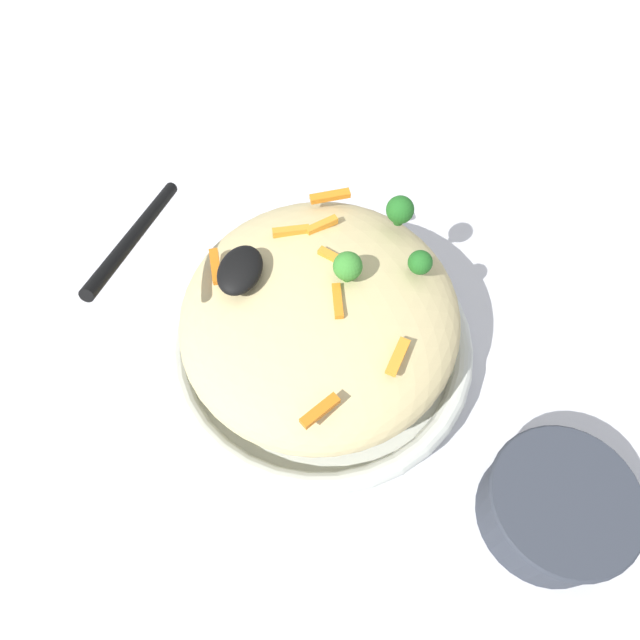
% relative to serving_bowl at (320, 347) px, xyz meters
% --- Properties ---
extents(ground_plane, '(2.40, 2.40, 0.00)m').
position_rel_serving_bowl_xyz_m(ground_plane, '(0.00, 0.00, -0.03)').
color(ground_plane, silver).
extents(serving_bowl, '(0.32, 0.32, 0.05)m').
position_rel_serving_bowl_xyz_m(serving_bowl, '(0.00, 0.00, 0.00)').
color(serving_bowl, silver).
rests_on(serving_bowl, ground_plane).
extents(pasta_mound, '(0.28, 0.27, 0.10)m').
position_rel_serving_bowl_xyz_m(pasta_mound, '(0.00, 0.00, 0.07)').
color(pasta_mound, '#DBC689').
rests_on(pasta_mound, serving_bowl).
extents(carrot_piece_0, '(0.04, 0.02, 0.01)m').
position_rel_serving_bowl_xyz_m(carrot_piece_0, '(-0.05, -0.08, 0.11)').
color(carrot_piece_0, orange).
rests_on(carrot_piece_0, pasta_mound).
extents(carrot_piece_1, '(0.01, 0.03, 0.01)m').
position_rel_serving_bowl_xyz_m(carrot_piece_1, '(0.04, 0.00, 0.12)').
color(carrot_piece_1, orange).
rests_on(carrot_piece_1, pasta_mound).
extents(carrot_piece_2, '(0.03, 0.03, 0.01)m').
position_rel_serving_bowl_xyz_m(carrot_piece_2, '(0.07, 0.02, 0.11)').
color(carrot_piece_2, orange).
rests_on(carrot_piece_2, pasta_mound).
extents(carrot_piece_3, '(0.04, 0.03, 0.01)m').
position_rel_serving_bowl_xyz_m(carrot_piece_3, '(-0.11, -0.03, 0.11)').
color(carrot_piece_3, orange).
rests_on(carrot_piece_3, pasta_mound).
extents(carrot_piece_4, '(0.04, 0.02, 0.01)m').
position_rel_serving_bowl_xyz_m(carrot_piece_4, '(-0.01, -0.02, 0.12)').
color(carrot_piece_4, orange).
rests_on(carrot_piece_4, pasta_mound).
extents(carrot_piece_5, '(0.02, 0.04, 0.01)m').
position_rel_serving_bowl_xyz_m(carrot_piece_5, '(0.06, 0.05, 0.11)').
color(carrot_piece_5, orange).
rests_on(carrot_piece_5, pasta_mound).
extents(carrot_piece_6, '(0.03, 0.04, 0.01)m').
position_rel_serving_bowl_xyz_m(carrot_piece_6, '(0.11, 0.02, 0.11)').
color(carrot_piece_6, orange).
rests_on(carrot_piece_6, pasta_mound).
extents(carrot_piece_7, '(0.04, 0.02, 0.01)m').
position_rel_serving_bowl_xyz_m(carrot_piece_7, '(-0.00, 0.10, 0.11)').
color(carrot_piece_7, orange).
rests_on(carrot_piece_7, pasta_mound).
extents(broccoli_floret_0, '(0.03, 0.03, 0.03)m').
position_rel_serving_bowl_xyz_m(broccoli_floret_0, '(0.10, -0.05, 0.13)').
color(broccoli_floret_0, '#205B1C').
rests_on(broccoli_floret_0, pasta_mound).
extents(broccoli_floret_1, '(0.02, 0.02, 0.03)m').
position_rel_serving_bowl_xyz_m(broccoli_floret_1, '(0.05, -0.08, 0.12)').
color(broccoli_floret_1, '#205B1C').
rests_on(broccoli_floret_1, pasta_mound).
extents(broccoli_floret_2, '(0.03, 0.03, 0.03)m').
position_rel_serving_bowl_xyz_m(broccoli_floret_2, '(0.02, -0.02, 0.13)').
color(broccoli_floret_2, '#377928').
rests_on(broccoli_floret_2, pasta_mound).
extents(serving_spoon, '(0.18, 0.13, 0.09)m').
position_rel_serving_bowl_xyz_m(serving_spoon, '(-0.01, 0.11, 0.14)').
color(serving_spoon, black).
rests_on(serving_spoon, pasta_mound).
extents(companion_bowl, '(0.14, 0.14, 0.07)m').
position_rel_serving_bowl_xyz_m(companion_bowl, '(-0.10, -0.26, 0.01)').
color(companion_bowl, '#333842').
rests_on(companion_bowl, ground_plane).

